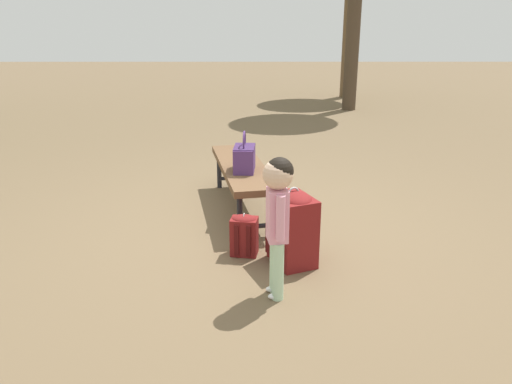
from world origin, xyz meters
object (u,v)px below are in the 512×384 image
object	(u,v)px
child_standing	(278,206)
park_bench	(242,170)
handbag	(244,157)
backpack_large	(292,226)
backpack_small	(244,234)

from	to	relation	value
child_standing	park_bench	bearing A→B (deg)	-170.77
handbag	backpack_large	xyz separation A→B (m)	(0.94, 0.37, -0.28)
park_bench	handbag	size ratio (longest dim) A/B	4.47
park_bench	backpack_large	world-z (taller)	backpack_large
park_bench	backpack_small	xyz separation A→B (m)	(1.01, 0.04, -0.22)
park_bench	backpack_large	distance (m)	1.23
handbag	backpack_small	distance (m)	0.89
backpack_large	child_standing	bearing A→B (deg)	-15.66
child_standing	backpack_small	size ratio (longest dim) A/B	2.75
park_bench	backpack_small	world-z (taller)	park_bench
park_bench	child_standing	size ratio (longest dim) A/B	1.73
handbag	child_standing	world-z (taller)	child_standing
handbag	backpack_large	distance (m)	1.05
child_standing	backpack_large	world-z (taller)	child_standing
park_bench	backpack_small	size ratio (longest dim) A/B	4.77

